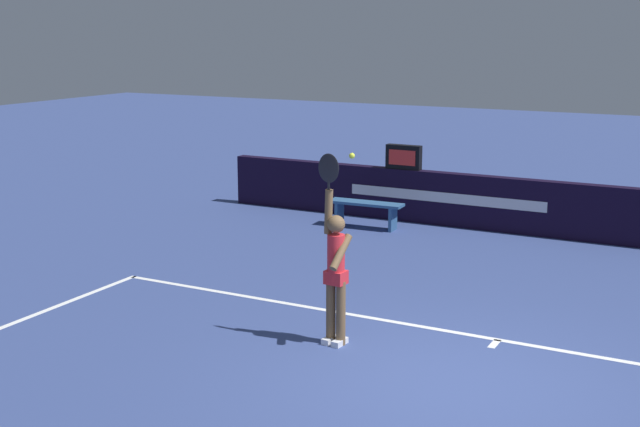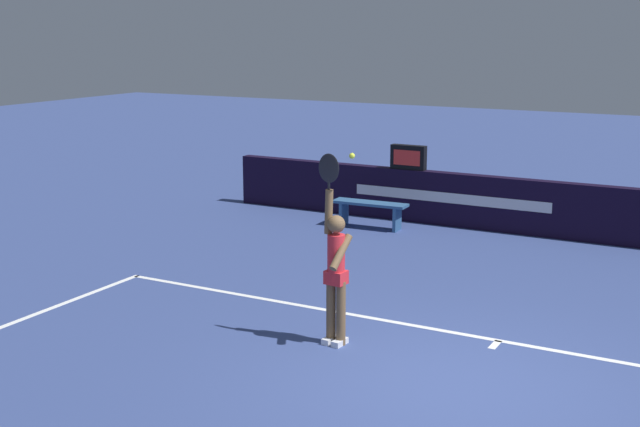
# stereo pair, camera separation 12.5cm
# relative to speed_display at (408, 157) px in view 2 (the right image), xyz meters

# --- Properties ---
(ground_plane) EXTENTS (60.00, 60.00, 0.00)m
(ground_plane) POSITION_rel_speed_display_xyz_m (3.50, -6.97, -1.24)
(ground_plane) COLOR #34457E
(court_lines) EXTENTS (11.36, 5.19, 0.00)m
(court_lines) POSITION_rel_speed_display_xyz_m (3.50, -8.00, -1.24)
(court_lines) COLOR white
(court_lines) RESTS_ON ground
(back_wall) EXTENTS (14.48, 0.24, 1.01)m
(back_wall) POSITION_rel_speed_display_xyz_m (3.49, 0.00, -0.74)
(back_wall) COLOR black
(back_wall) RESTS_ON ground
(speed_display) EXTENTS (0.69, 0.17, 0.47)m
(speed_display) POSITION_rel_speed_display_xyz_m (0.00, 0.00, 0.00)
(speed_display) COLOR black
(speed_display) RESTS_ON back_wall
(tennis_player) EXTENTS (0.41, 0.41, 2.28)m
(tennis_player) POSITION_rel_speed_display_xyz_m (1.81, -6.49, -0.31)
(tennis_player) COLOR brown
(tennis_player) RESTS_ON ground
(tennis_ball) EXTENTS (0.07, 0.07, 0.07)m
(tennis_ball) POSITION_rel_speed_display_xyz_m (1.99, -6.46, 1.03)
(tennis_ball) COLOR #CFDE32
(courtside_bench_near) EXTENTS (1.44, 0.42, 0.50)m
(courtside_bench_near) POSITION_rel_speed_display_xyz_m (-0.37, -0.92, -0.87)
(courtside_bench_near) COLOR #315A89
(courtside_bench_near) RESTS_ON ground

